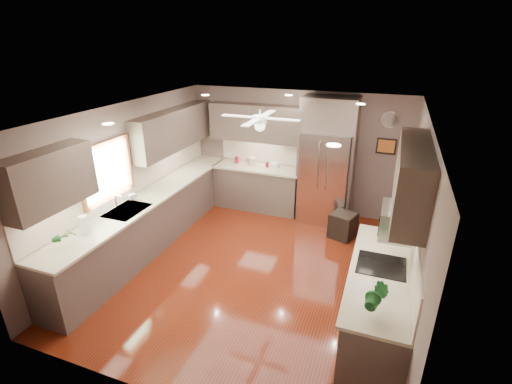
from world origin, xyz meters
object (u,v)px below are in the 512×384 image
Objects in this scene: canister_d at (267,165)px; potted_plant_right at (377,297)px; canister_a at (237,160)px; soap_bottle at (133,196)px; bowl at (274,167)px; refrigerator at (326,163)px; paper_towel at (84,225)px; potted_plant_left at (65,236)px; canister_c at (253,162)px; canister_b at (248,162)px; microwave at (399,221)px; stool at (343,225)px.

canister_d is 0.29× the size of potted_plant_right.
canister_a is 2.56m from soap_bottle.
bowl is 0.09× the size of refrigerator.
paper_towel is (-1.44, -3.54, 0.08)m from canister_d.
canister_a is 3.65m from paper_towel.
soap_bottle is 2.93m from bowl.
canister_a reaches higher than canister_d.
potted_plant_left is at bearing -124.64° from refrigerator.
canister_c is 4.64m from potted_plant_right.
refrigerator reaches higher than canister_b.
potted_plant_right is 0.67× the size of microwave.
soap_bottle is at bearing -109.04° from canister_a.
soap_bottle is at bearing 94.54° from paper_towel.
bowl is (1.57, 3.90, -0.13)m from potted_plant_left.
microwave reaches higher than canister_a.
microwave is (0.13, 1.02, 0.36)m from potted_plant_right.
potted_plant_right reaches higher than canister_b.
soap_bottle is (-0.83, -2.42, 0.01)m from canister_a.
paper_towel reaches higher than canister_c.
soap_bottle is at bearing -152.43° from stool.
canister_a is 0.40m from canister_c.
potted_plant_right is (3.95, -1.39, 0.10)m from soap_bottle.
potted_plant_right reaches higher than stool.
canister_d is 4.49m from potted_plant_right.
potted_plant_left is (-1.42, -3.89, 0.09)m from canister_d.
canister_b is 2.39m from stool.
canister_c is at bearing 72.06° from paper_towel.
potted_plant_right is at bearing -50.70° from canister_a.
refrigerator is (1.93, -0.09, 0.17)m from canister_a.
microwave reaches higher than canister_b.
stool is 1.82× the size of paper_towel.
potted_plant_left reaches higher than canister_d.
bowl is 0.39× the size of microwave.
canister_d is 2.00m from stool.
bowl is at bearing 4.99° from canister_c.
refrigerator reaches higher than canister_a.
canister_a is 2.65m from stool.
canister_c is 2.28m from stool.
canister_d is 0.61× the size of soap_bottle.
potted_plant_right is 1.73× the size of bowl.
canister_d is at bearing 4.88° from canister_c.
microwave is 2.56m from stool.
refrigerator is at bearing 55.36° from potted_plant_left.
stool is at bearing 27.57° from soap_bottle.
canister_d is at bearing -2.87° from canister_a.
bowl is at bearing 54.82° from soap_bottle.
stool is at bearing 111.73° from microwave.
canister_c is 0.31m from canister_d.
canister_c is 1.54m from refrigerator.
canister_b is 0.27× the size of stool.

